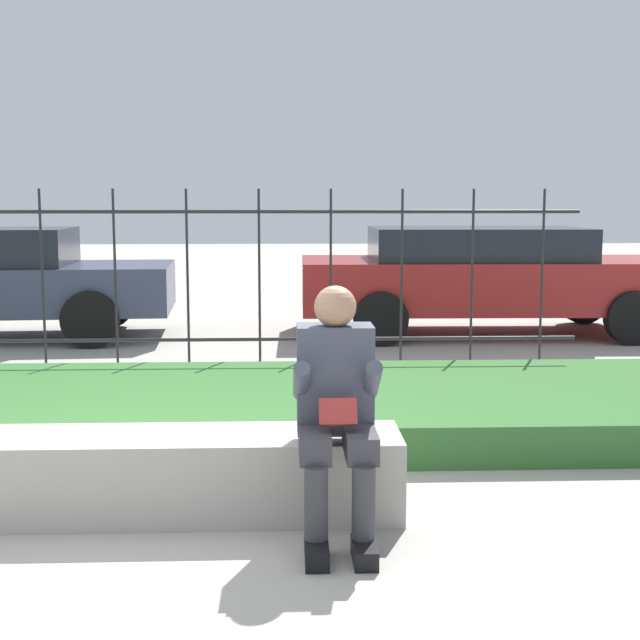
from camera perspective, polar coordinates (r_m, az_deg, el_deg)
The scene contains 6 objects.
ground_plane at distance 4.93m, azimuth -12.93°, elevation -12.09°, with size 60.00×60.00×0.00m, color #A8A399.
stone_bench at distance 4.81m, azimuth -8.46°, elevation -10.04°, with size 2.25×0.53×0.43m.
person_seated_reader at distance 4.38m, azimuth 1.04°, elevation -5.28°, with size 0.42×0.73×1.23m.
grass_berm at distance 6.66m, azimuth -10.05°, elevation -5.61°, with size 9.35×2.32×0.27m.
iron_fence at distance 8.39m, azimuth -8.47°, elevation 2.59°, with size 7.35×0.03×1.76m.
car_parked_right at distance 11.26m, azimuth 10.68°, elevation 2.78°, with size 4.72×2.07×1.32m.
Camera 1 is at (0.89, -4.56, 1.65)m, focal length 50.00 mm.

